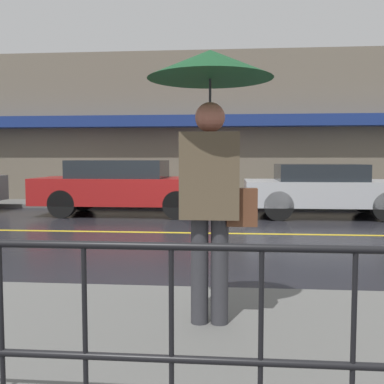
# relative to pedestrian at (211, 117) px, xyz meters

# --- Properties ---
(ground_plane) EXTENTS (80.00, 80.00, 0.00)m
(ground_plane) POSITION_rel_pedestrian_xyz_m (-1.10, 5.02, -1.76)
(ground_plane) COLOR black
(sidewalk_near) EXTENTS (28.00, 2.87, 0.10)m
(sidewalk_near) POSITION_rel_pedestrian_xyz_m (-1.10, -0.41, -1.71)
(sidewalk_near) COLOR #60605E
(sidewalk_near) RESTS_ON ground_plane
(sidewalk_far) EXTENTS (28.00, 1.66, 0.10)m
(sidewalk_far) POSITION_rel_pedestrian_xyz_m (-1.10, 9.84, -1.71)
(sidewalk_far) COLOR #60605E
(sidewalk_far) RESTS_ON ground_plane
(lane_marking) EXTENTS (25.20, 0.12, 0.01)m
(lane_marking) POSITION_rel_pedestrian_xyz_m (-1.10, 5.02, -1.75)
(lane_marking) COLOR gold
(lane_marking) RESTS_ON ground_plane
(building_storefront) EXTENTS (28.00, 0.85, 4.83)m
(building_storefront) POSITION_rel_pedestrian_xyz_m (-1.10, 10.79, 0.67)
(building_storefront) COLOR #706656
(building_storefront) RESTS_ON ground_plane
(pedestrian) EXTENTS (0.99, 0.99, 2.17)m
(pedestrian) POSITION_rel_pedestrian_xyz_m (0.00, 0.00, 0.00)
(pedestrian) COLOR #333338
(pedestrian) RESTS_ON sidewalk_near
(car_red) EXTENTS (4.54, 1.81, 1.40)m
(car_red) POSITION_rel_pedestrian_xyz_m (-2.55, 7.76, -1.03)
(car_red) COLOR maroon
(car_red) RESTS_ON ground_plane
(car_silver) EXTENTS (3.93, 1.84, 1.30)m
(car_silver) POSITION_rel_pedestrian_xyz_m (2.45, 7.76, -1.07)
(car_silver) COLOR #B2B5BA
(car_silver) RESTS_ON ground_plane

